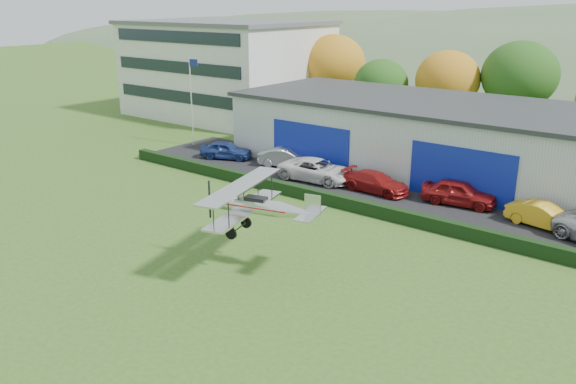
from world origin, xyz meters
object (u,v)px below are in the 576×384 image
Objects in this scene: office_block at (227,68)px; car_2 at (317,170)px; car_0 at (226,150)px; car_5 at (544,216)px; car_3 at (376,182)px; car_1 at (287,158)px; biplane at (257,205)px; hangar at (495,145)px; car_4 at (459,193)px; flagpole at (192,93)px.

car_2 is (23.11, -15.09, -4.38)m from office_block.
car_5 is (25.04, 0.12, -0.03)m from car_0.
car_3 is 1.13× the size of car_5.
car_2 is at bearing -130.52° from car_1.
biplane is at bearing 156.91° from car_5.
hangar is 6.06× the size of biplane.
car_0 is 1.01× the size of car_5.
car_5 is at bearing -111.85° from car_1.
car_3 is (4.68, 0.32, -0.10)m from car_2.
car_4 is (5.50, 0.98, 0.11)m from car_3.
hangar is at bearing 13.51° from flagpole.
flagpole is at bearing 68.18° from car_1.
car_4 reaches higher than car_2.
car_0 is (13.65, -14.64, -4.44)m from office_block.
car_4 is at bearing 60.02° from biplane.
hangar reaches higher than car_2.
biplane is (-3.79, -21.63, 0.64)m from hangar.
office_block is (-33.00, 7.02, 2.56)m from hangar.
biplane is at bearing -161.39° from car_2.
hangar is 12.89m from car_2.
car_5 is 0.63× the size of biplane.
car_2 is at bearing -33.14° from office_block.
biplane is (15.56, -14.01, 2.52)m from car_0.
office_block is at bearing 35.82° from car_1.
car_3 is at bearing -5.12° from flagpole.
car_0 is at bearing 101.03° from car_5.
flagpole is 25.49m from car_4.
car_3 is at bearing -123.95° from hangar.
flagpole is 26.31m from biplane.
office_block reaches higher than car_0.
hangar is 7.17× the size of car_2.
hangar is 8.55× the size of car_3.
car_1 is (5.57, 1.09, 0.02)m from car_0.
car_1 is at bearing -154.66° from hangar.
flagpole reaches higher than car_0.
car_4 is (0.29, -6.76, -1.81)m from hangar.
car_4 is (25.17, -0.79, -3.94)m from flagpole.
office_block reaches higher than biplane.
car_0 is at bearing 123.36° from biplane.
car_1 is at bearing -102.55° from car_0.
car_4 reaches higher than car_0.
hangar is 33.84m from office_block.
flagpole reaches higher than car_5.
car_1 is 0.79× the size of car_2.
car_5 is (10.89, 0.24, 0.00)m from car_3.
car_2 reaches higher than car_0.
biplane is at bearing -36.58° from flagpole.
hangar is 8.67× the size of car_4.
car_4 is at bearing -109.95° from car_1.
car_0 is 19.66m from car_4.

